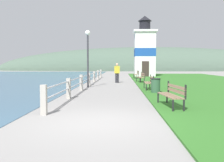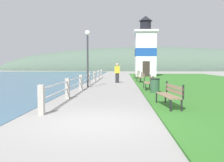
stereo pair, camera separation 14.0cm
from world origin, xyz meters
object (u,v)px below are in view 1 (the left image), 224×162
(park_bench_by_lighthouse, at_px, (137,74))
(trash_bin, at_px, (156,86))
(park_bench_near, at_px, (172,93))
(park_bench_far, at_px, (141,77))
(lamp_post, at_px, (88,48))
(person_strolling, at_px, (117,72))
(park_bench_midway, at_px, (150,82))
(lighthouse, at_px, (145,51))

(park_bench_by_lighthouse, height_order, trash_bin, park_bench_by_lighthouse)
(park_bench_near, relative_size, park_bench_by_lighthouse, 1.19)
(trash_bin, bearing_deg, park_bench_far, 90.80)
(park_bench_near, relative_size, lamp_post, 0.50)
(park_bench_by_lighthouse, xyz_separation_m, person_strolling, (-2.10, -6.30, 0.39))
(park_bench_far, relative_size, person_strolling, 1.02)
(park_bench_near, relative_size, park_bench_midway, 1.14)
(park_bench_by_lighthouse, relative_size, lighthouse, 0.21)
(park_bench_near, relative_size, trash_bin, 2.35)
(lighthouse, bearing_deg, park_bench_midway, -94.35)
(park_bench_near, height_order, person_strolling, person_strolling)
(park_bench_near, height_order, lighthouse, lighthouse)
(park_bench_near, relative_size, person_strolling, 1.16)
(park_bench_midway, distance_m, park_bench_by_lighthouse, 12.40)
(park_bench_far, relative_size, lamp_post, 0.44)
(park_bench_near, xyz_separation_m, park_bench_midway, (-0.10, 6.33, -0.00))
(park_bench_midway, height_order, park_bench_far, same)
(park_bench_midway, bearing_deg, trash_bin, 94.89)
(park_bench_far, relative_size, lighthouse, 0.22)
(park_bench_near, height_order, park_bench_by_lighthouse, same)
(park_bench_near, xyz_separation_m, person_strolling, (-2.22, 12.43, 0.38))
(trash_bin, bearing_deg, lighthouse, 86.42)
(park_bench_midway, height_order, person_strolling, person_strolling)
(park_bench_by_lighthouse, xyz_separation_m, lamp_post, (-4.07, -10.56, 2.20))
(lighthouse, bearing_deg, trash_bin, -93.58)
(park_bench_far, bearing_deg, lamp_post, 41.62)
(lighthouse, bearing_deg, park_bench_near, -92.95)
(lighthouse, relative_size, trash_bin, 9.39)
(trash_bin, bearing_deg, park_bench_midway, 93.92)
(park_bench_far, relative_size, trash_bin, 2.06)
(park_bench_near, height_order, lamp_post, lamp_post)
(person_strolling, xyz_separation_m, trash_bin, (2.24, -7.88, -0.50))
(lamp_post, bearing_deg, park_bench_by_lighthouse, 68.90)
(park_bench_far, bearing_deg, person_strolling, 1.02)
(park_bench_far, distance_m, park_bench_by_lighthouse, 6.03)
(park_bench_midway, distance_m, lamp_post, 5.00)
(lighthouse, bearing_deg, park_bench_far, -96.78)
(trash_bin, height_order, lamp_post, lamp_post)
(park_bench_by_lighthouse, bearing_deg, park_bench_midway, 87.70)
(park_bench_near, distance_m, park_bench_midway, 6.33)
(lighthouse, xyz_separation_m, person_strolling, (-3.44, -11.35, -2.47))
(person_strolling, bearing_deg, park_bench_far, -111.76)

